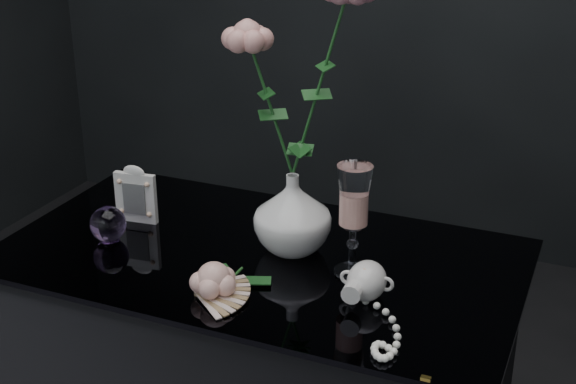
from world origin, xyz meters
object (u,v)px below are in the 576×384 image
at_px(paperweight, 108,224).
at_px(pearl_jar, 367,279).
at_px(vase, 292,213).
at_px(wine_glass, 353,221).
at_px(picture_frame, 136,194).
at_px(loose_rose, 214,279).

bearing_deg(paperweight, pearl_jar, -1.06).
xyz_separation_m(vase, wine_glass, (0.14, -0.04, 0.03)).
bearing_deg(wine_glass, vase, 162.68).
bearing_deg(vase, pearl_jar, -31.53).
distance_m(picture_frame, pearl_jar, 0.58).
xyz_separation_m(vase, paperweight, (-0.37, -0.11, -0.04)).
relative_size(wine_glass, paperweight, 2.93).
bearing_deg(picture_frame, paperweight, -97.48).
height_order(wine_glass, paperweight, wine_glass).
bearing_deg(paperweight, picture_frame, 89.05).
relative_size(picture_frame, loose_rose, 0.69).
relative_size(vase, loose_rose, 0.86).
relative_size(wine_glass, picture_frame, 1.69).
bearing_deg(vase, wine_glass, -17.32).
relative_size(vase, picture_frame, 1.25).
distance_m(picture_frame, loose_rose, 0.38).
distance_m(wine_glass, loose_rose, 0.28).
distance_m(vase, loose_rose, 0.24).
relative_size(picture_frame, paperweight, 1.74).
height_order(picture_frame, paperweight, picture_frame).
bearing_deg(picture_frame, vase, -5.63).
bearing_deg(picture_frame, wine_glass, -10.87).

